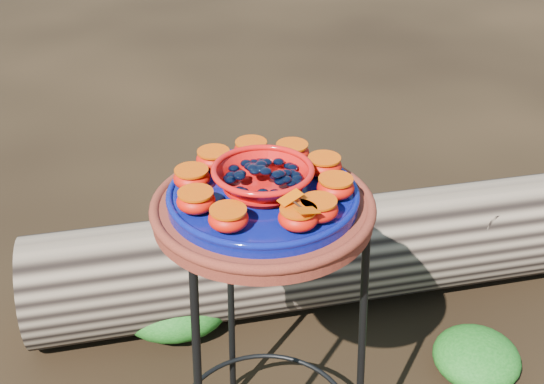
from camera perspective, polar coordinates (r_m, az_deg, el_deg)
name	(u,v)px	position (r m, az deg, el deg)	size (l,w,h in m)	color
plant_stand	(264,354)	(1.51, -0.66, -13.39)	(0.44, 0.44, 0.70)	black
terracotta_saucer	(263,210)	(1.28, -0.75, -1.52)	(0.41, 0.41, 0.03)	#581915
cobalt_plate	(263,197)	(1.26, -0.76, -0.43)	(0.35, 0.35, 0.02)	#00074E
red_bowl	(263,180)	(1.24, -0.77, 1.00)	(0.18, 0.18, 0.05)	red
glass_gems	(263,163)	(1.22, -0.79, 2.48)	(0.14, 0.14, 0.02)	black
orange_half_0	(298,218)	(1.15, 2.20, -2.18)	(0.07, 0.07, 0.04)	#B90C07
orange_half_1	(319,209)	(1.17, 3.91, -1.46)	(0.07, 0.07, 0.04)	#B90C07
orange_half_2	(335,187)	(1.24, 5.33, 0.39)	(0.07, 0.07, 0.04)	#B90C07
orange_half_3	(324,166)	(1.30, 4.38, 2.18)	(0.07, 0.07, 0.04)	#B90C07
orange_half_4	(292,152)	(1.35, 1.69, 3.33)	(0.07, 0.07, 0.04)	#B90C07
orange_half_5	(251,150)	(1.36, -1.76, 3.53)	(0.07, 0.07, 0.04)	#B90C07
orange_half_6	(214,159)	(1.33, -4.90, 2.74)	(0.07, 0.07, 0.04)	#B90C07
orange_half_7	(192,178)	(1.27, -6.72, 1.15)	(0.07, 0.07, 0.04)	#B90C07
orange_half_8	(196,201)	(1.20, -6.38, -0.76)	(0.07, 0.07, 0.04)	#B90C07
orange_half_9	(228,219)	(1.15, -3.67, -2.24)	(0.07, 0.07, 0.04)	#B90C07
butterfly	(298,204)	(1.13, 2.23, -1.05)	(0.09, 0.06, 0.02)	#D84A00
driftwood_log	(319,253)	(2.11, 3.99, -5.14)	(1.74, 0.46, 0.33)	black
foliage_right	(477,356)	(2.00, 16.75, -13.00)	(0.24, 0.24, 0.12)	#104C10
foliage_back	(175,296)	(2.08, -8.14, -8.62)	(0.35, 0.35, 0.17)	#104C10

